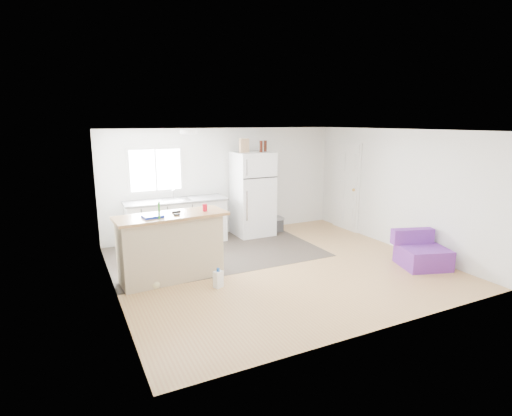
{
  "coord_description": "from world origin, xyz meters",
  "views": [
    {
      "loc": [
        -3.34,
        -5.89,
        2.55
      ],
      "look_at": [
        -0.09,
        0.7,
        0.94
      ],
      "focal_mm": 28.0,
      "sensor_mm": 36.0,
      "label": 1
    }
  ],
  "objects_px": {
    "kitchen_cabinets": "(177,221)",
    "red_cup": "(205,208)",
    "mop": "(157,273)",
    "peninsula": "(171,247)",
    "bottle_left": "(261,147)",
    "cardboard_box": "(244,146)",
    "cooler": "(273,224)",
    "refrigerator": "(253,194)",
    "blue_tray": "(153,216)",
    "purple_seat": "(421,254)",
    "bottle_right": "(265,146)",
    "cleaner_jug": "(218,279)"
  },
  "relations": [
    {
      "from": "bottle_left",
      "to": "bottle_right",
      "type": "xyz_separation_m",
      "value": [
        0.16,
        0.1,
        0.0
      ]
    },
    {
      "from": "refrigerator",
      "to": "blue_tray",
      "type": "bearing_deg",
      "value": -144.52
    },
    {
      "from": "mop",
      "to": "bottle_left",
      "type": "xyz_separation_m",
      "value": [
        2.8,
        1.92,
        1.77
      ]
    },
    {
      "from": "peninsula",
      "to": "refrigerator",
      "type": "height_order",
      "value": "refrigerator"
    },
    {
      "from": "peninsula",
      "to": "cardboard_box",
      "type": "height_order",
      "value": "cardboard_box"
    },
    {
      "from": "cooler",
      "to": "mop",
      "type": "relative_size",
      "value": 0.34
    },
    {
      "from": "blue_tray",
      "to": "bottle_left",
      "type": "bearing_deg",
      "value": 32.64
    },
    {
      "from": "cleaner_jug",
      "to": "red_cup",
      "type": "relative_size",
      "value": 2.62
    },
    {
      "from": "cleaner_jug",
      "to": "bottle_right",
      "type": "height_order",
      "value": "bottle_right"
    },
    {
      "from": "red_cup",
      "to": "cleaner_jug",
      "type": "bearing_deg",
      "value": -92.79
    },
    {
      "from": "red_cup",
      "to": "mop",
      "type": "bearing_deg",
      "value": -166.85
    },
    {
      "from": "red_cup",
      "to": "kitchen_cabinets",
      "type": "bearing_deg",
      "value": 89.46
    },
    {
      "from": "cooler",
      "to": "mop",
      "type": "bearing_deg",
      "value": -145.19
    },
    {
      "from": "bottle_left",
      "to": "bottle_right",
      "type": "relative_size",
      "value": 1.0
    },
    {
      "from": "peninsula",
      "to": "blue_tray",
      "type": "relative_size",
      "value": 6.04
    },
    {
      "from": "bottle_left",
      "to": "peninsula",
      "type": "bearing_deg",
      "value": -145.87
    },
    {
      "from": "blue_tray",
      "to": "red_cup",
      "type": "bearing_deg",
      "value": 4.55
    },
    {
      "from": "mop",
      "to": "peninsula",
      "type": "bearing_deg",
      "value": 43.74
    },
    {
      "from": "refrigerator",
      "to": "bottle_left",
      "type": "bearing_deg",
      "value": -38.09
    },
    {
      "from": "cooler",
      "to": "bottle_left",
      "type": "xyz_separation_m",
      "value": [
        -0.36,
        -0.1,
        1.83
      ]
    },
    {
      "from": "refrigerator",
      "to": "bottle_right",
      "type": "bearing_deg",
      "value": -2.82
    },
    {
      "from": "peninsula",
      "to": "bottle_right",
      "type": "bearing_deg",
      "value": 30.33
    },
    {
      "from": "kitchen_cabinets",
      "to": "bottle_right",
      "type": "xyz_separation_m",
      "value": [
        2.05,
        -0.09,
        1.52
      ]
    },
    {
      "from": "kitchen_cabinets",
      "to": "blue_tray",
      "type": "xyz_separation_m",
      "value": [
        -0.89,
        -1.98,
        0.63
      ]
    },
    {
      "from": "cooler",
      "to": "peninsula",
      "type": "bearing_deg",
      "value": -145.69
    },
    {
      "from": "purple_seat",
      "to": "bottle_right",
      "type": "height_order",
      "value": "bottle_right"
    },
    {
      "from": "bottle_left",
      "to": "kitchen_cabinets",
      "type": "bearing_deg",
      "value": 174.12
    },
    {
      "from": "purple_seat",
      "to": "cardboard_box",
      "type": "bearing_deg",
      "value": 140.33
    },
    {
      "from": "purple_seat",
      "to": "red_cup",
      "type": "xyz_separation_m",
      "value": [
        -3.57,
        1.37,
        0.92
      ]
    },
    {
      "from": "blue_tray",
      "to": "bottle_left",
      "type": "height_order",
      "value": "bottle_left"
    },
    {
      "from": "cleaner_jug",
      "to": "bottle_right",
      "type": "bearing_deg",
      "value": 26.07
    },
    {
      "from": "mop",
      "to": "cardboard_box",
      "type": "xyz_separation_m",
      "value": [
        2.44,
        2.02,
        1.8
      ]
    },
    {
      "from": "kitchen_cabinets",
      "to": "red_cup",
      "type": "bearing_deg",
      "value": -88.72
    },
    {
      "from": "cleaner_jug",
      "to": "peninsula",
      "type": "bearing_deg",
      "value": 106.52
    },
    {
      "from": "peninsula",
      "to": "cleaner_jug",
      "type": "relative_size",
      "value": 5.76
    },
    {
      "from": "kitchen_cabinets",
      "to": "mop",
      "type": "bearing_deg",
      "value": -111.35
    },
    {
      "from": "purple_seat",
      "to": "red_cup",
      "type": "height_order",
      "value": "red_cup"
    },
    {
      "from": "cleaner_jug",
      "to": "bottle_right",
      "type": "distance_m",
      "value": 3.74
    },
    {
      "from": "kitchen_cabinets",
      "to": "red_cup",
      "type": "distance_m",
      "value": 2.02
    },
    {
      "from": "peninsula",
      "to": "cooler",
      "type": "xyz_separation_m",
      "value": [
        2.87,
        1.8,
        -0.38
      ]
    },
    {
      "from": "purple_seat",
      "to": "cleaner_jug",
      "type": "bearing_deg",
      "value": -173.28
    },
    {
      "from": "red_cup",
      "to": "blue_tray",
      "type": "distance_m",
      "value": 0.88
    },
    {
      "from": "kitchen_cabinets",
      "to": "purple_seat",
      "type": "height_order",
      "value": "kitchen_cabinets"
    },
    {
      "from": "refrigerator",
      "to": "peninsula",
      "type": "bearing_deg",
      "value": -142.7
    },
    {
      "from": "bottle_left",
      "to": "cooler",
      "type": "bearing_deg",
      "value": 15.21
    },
    {
      "from": "red_cup",
      "to": "bottle_left",
      "type": "bearing_deg",
      "value": 41.86
    },
    {
      "from": "kitchen_cabinets",
      "to": "red_cup",
      "type": "relative_size",
      "value": 17.78
    },
    {
      "from": "peninsula",
      "to": "cooler",
      "type": "relative_size",
      "value": 3.91
    },
    {
      "from": "refrigerator",
      "to": "cardboard_box",
      "type": "height_order",
      "value": "cardboard_box"
    },
    {
      "from": "bottle_left",
      "to": "purple_seat",
      "type": "bearing_deg",
      "value": -61.81
    }
  ]
}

